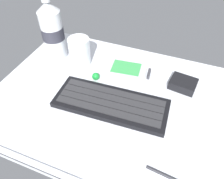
# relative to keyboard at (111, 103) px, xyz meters

# --- Properties ---
(ground_plane) EXTENTS (0.64, 0.48, 0.03)m
(ground_plane) POSITION_rel_keyboard_xyz_m (-0.01, 0.02, -0.02)
(ground_plane) COLOR silver
(keyboard) EXTENTS (0.30, 0.12, 0.02)m
(keyboard) POSITION_rel_keyboard_xyz_m (0.00, 0.00, 0.00)
(keyboard) COLOR black
(keyboard) RESTS_ON ground_plane
(handheld_device) EXTENTS (0.13, 0.09, 0.02)m
(handheld_device) POSITION_rel_keyboard_xyz_m (-0.00, 0.14, -0.00)
(handheld_device) COLOR #B7BABF
(handheld_device) RESTS_ON ground_plane
(juice_cup) EXTENTS (0.06, 0.06, 0.09)m
(juice_cup) POSITION_rel_keyboard_xyz_m (-0.15, 0.13, 0.03)
(juice_cup) COLOR silver
(juice_cup) RESTS_ON ground_plane
(water_bottle) EXTENTS (0.07, 0.07, 0.21)m
(water_bottle) POSITION_rel_keyboard_xyz_m (-0.24, 0.14, 0.08)
(water_bottle) COLOR silver
(water_bottle) RESTS_ON ground_plane
(charger_block) EXTENTS (0.08, 0.06, 0.02)m
(charger_block) POSITION_rel_keyboard_xyz_m (0.16, 0.14, 0.00)
(charger_block) COLOR black
(charger_block) RESTS_ON ground_plane
(trackball_mouse) EXTENTS (0.02, 0.02, 0.02)m
(trackball_mouse) POSITION_rel_keyboard_xyz_m (-0.08, 0.08, 0.00)
(trackball_mouse) COLOR #198C33
(trackball_mouse) RESTS_ON ground_plane
(stylus_pen) EXTENTS (0.10, 0.02, 0.01)m
(stylus_pen) POSITION_rel_keyboard_xyz_m (0.18, -0.13, -0.00)
(stylus_pen) COLOR #26262B
(stylus_pen) RESTS_ON ground_plane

